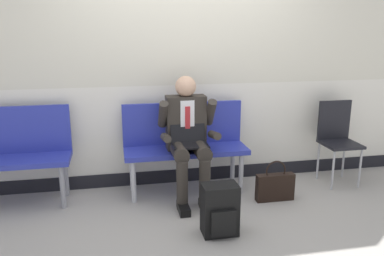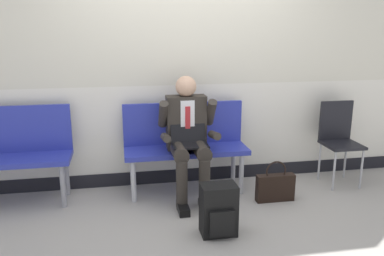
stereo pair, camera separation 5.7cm
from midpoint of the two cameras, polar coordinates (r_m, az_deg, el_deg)
ground_plane at (r=4.10m, az=-0.03°, el=-10.22°), size 18.00×18.00×0.00m
station_wall at (r=4.28m, az=-1.53°, el=11.74°), size 6.72×0.14×3.04m
bench_with_person at (r=4.17m, az=-1.47°, el=-1.81°), size 1.27×0.42×0.93m
bench_empty at (r=4.25m, az=-25.38°, el=-2.83°), size 1.19×0.42×0.96m
person_seated at (r=3.95m, az=-0.98°, el=-1.04°), size 0.57×0.70×1.23m
backpack at (r=3.40m, az=3.55°, el=-11.70°), size 0.30×0.24×0.44m
handbag at (r=4.11m, az=11.44°, el=-8.20°), size 0.39×0.09×0.42m
folding_chair at (r=4.68m, az=19.80°, el=-0.84°), size 0.38×0.38×0.91m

